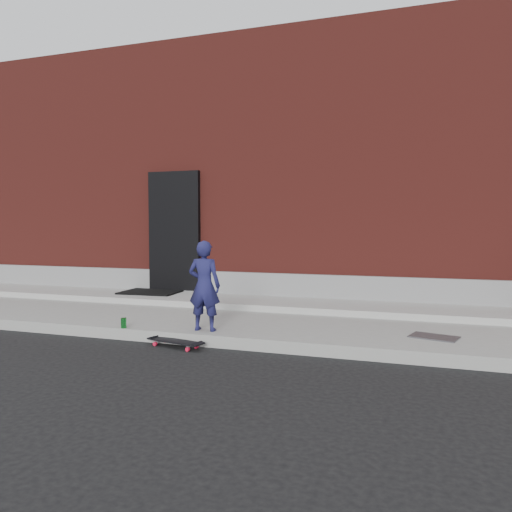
% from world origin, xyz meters
% --- Properties ---
extents(ground, '(80.00, 80.00, 0.00)m').
position_xyz_m(ground, '(0.00, 0.00, 0.00)').
color(ground, black).
rests_on(ground, ground).
extents(sidewalk, '(20.00, 3.00, 0.15)m').
position_xyz_m(sidewalk, '(0.00, 1.50, 0.07)').
color(sidewalk, gray).
rests_on(sidewalk, ground).
extents(apron, '(20.00, 1.20, 0.10)m').
position_xyz_m(apron, '(0.00, 2.40, 0.20)').
color(apron, gray).
rests_on(apron, sidewalk).
extents(building, '(20.00, 8.10, 5.00)m').
position_xyz_m(building, '(-0.00, 6.99, 2.50)').
color(building, '#5C1F19').
rests_on(building, ground).
extents(child, '(0.44, 0.31, 1.16)m').
position_xyz_m(child, '(-0.74, 0.25, 0.73)').
color(child, '#191947').
rests_on(child, sidewalk).
extents(skateboard, '(0.78, 0.36, 0.09)m').
position_xyz_m(skateboard, '(-0.96, -0.12, 0.07)').
color(skateboard, red).
rests_on(skateboard, ground).
extents(soda_can, '(0.10, 0.10, 0.13)m').
position_xyz_m(soda_can, '(-1.81, 0.05, 0.22)').
color(soda_can, '#1B8B2F').
rests_on(soda_can, sidewalk).
extents(doormat, '(1.09, 0.90, 0.03)m').
position_xyz_m(doormat, '(-2.90, 2.60, 0.26)').
color(doormat, black).
rests_on(doormat, apron).
extents(utility_plate, '(0.62, 0.48, 0.02)m').
position_xyz_m(utility_plate, '(2.05, 0.77, 0.16)').
color(utility_plate, '#4D4C50').
rests_on(utility_plate, sidewalk).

